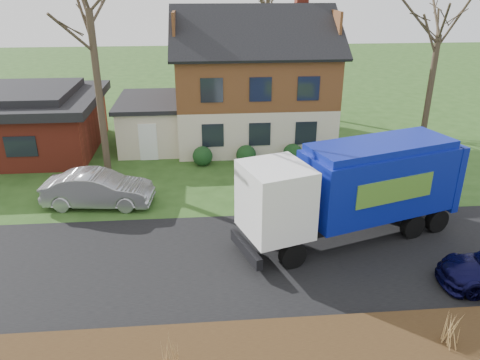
{
  "coord_description": "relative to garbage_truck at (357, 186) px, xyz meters",
  "views": [
    {
      "loc": [
        -1.23,
        -14.37,
        9.44
      ],
      "look_at": [
        0.23,
        2.5,
        2.12
      ],
      "focal_mm": 35.0,
      "sensor_mm": 36.0,
      "label": 1
    }
  ],
  "objects": [
    {
      "name": "grass_clump_east",
      "position": [
        0.73,
        -6.41,
        -1.42
      ],
      "size": [
        0.38,
        0.32,
        0.96
      ],
      "color": "#A57E49",
      "rests_on": "mulch_verge"
    },
    {
      "name": "ground",
      "position": [
        -4.61,
        -1.42,
        -2.2
      ],
      "size": [
        120.0,
        120.0,
        0.0
      ],
      "primitive_type": "plane",
      "color": "#244517",
      "rests_on": "ground"
    },
    {
      "name": "ranch_house",
      "position": [
        -16.61,
        11.58,
        -0.38
      ],
      "size": [
        9.8,
        8.2,
        3.7
      ],
      "color": "maroon",
      "rests_on": "ground"
    },
    {
      "name": "tree_front_east",
      "position": [
        6.15,
        7.53,
        5.78
      ],
      "size": [
        3.53,
        3.53,
        9.81
      ],
      "color": "#3E3225",
      "rests_on": "ground"
    },
    {
      "name": "silver_sedan",
      "position": [
        -10.52,
        3.68,
        -1.4
      ],
      "size": [
        4.96,
        2.17,
        1.58
      ],
      "primitive_type": "imported",
      "rotation": [
        0.0,
        0.0,
        1.47
      ],
      "color": "#97999E",
      "rests_on": "ground"
    },
    {
      "name": "grass_clump_mid",
      "position": [
        -6.76,
        -6.64,
        -1.39
      ],
      "size": [
        0.36,
        0.3,
        1.01
      ],
      "color": "#A97D4A",
      "rests_on": "mulch_verge"
    },
    {
      "name": "main_house",
      "position": [
        -3.12,
        12.49,
        1.83
      ],
      "size": [
        12.95,
        8.95,
        9.26
      ],
      "color": "beige",
      "rests_on": "ground"
    },
    {
      "name": "road",
      "position": [
        -4.61,
        -1.42,
        -2.19
      ],
      "size": [
        80.0,
        7.0,
        0.02
      ],
      "primitive_type": "cube",
      "color": "black",
      "rests_on": "ground"
    },
    {
      "name": "garbage_truck",
      "position": [
        0.0,
        0.0,
        0.0
      ],
      "size": [
        9.19,
        5.0,
        3.81
      ],
      "rotation": [
        0.0,
        0.0,
        0.31
      ],
      "color": "black",
      "rests_on": "ground"
    }
  ]
}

